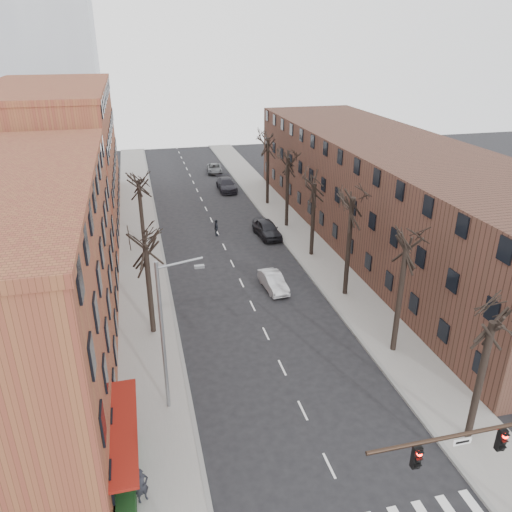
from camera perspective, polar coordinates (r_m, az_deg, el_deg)
sidewalk_left at (r=51.22m, az=-13.11°, el=1.54°), size 4.00×90.00×0.15m
sidewalk_right at (r=53.57m, az=4.21°, el=3.14°), size 4.00×90.00×0.15m
building_left_far at (r=58.42m, az=-22.00°, el=10.34°), size 12.00×28.00×14.00m
building_right at (r=50.71m, az=14.84°, el=7.06°), size 12.00×50.00×10.00m
awning_left at (r=26.69m, az=-14.24°, el=-22.68°), size 1.20×7.00×0.15m
hedge at (r=25.53m, az=-14.61°, el=-23.31°), size 0.80×6.00×1.00m
tree_right_a at (r=29.56m, az=22.97°, el=-18.61°), size 5.20×5.20×10.00m
tree_right_b at (r=34.68m, az=15.34°, el=-10.42°), size 5.20×5.20×10.80m
tree_right_c at (r=40.73m, az=10.09°, el=-4.37°), size 5.20×5.20×11.60m
tree_right_d at (r=47.37m, az=6.31°, el=0.07°), size 5.20×5.20×10.00m
tree_right_e at (r=54.37m, az=3.49°, el=3.40°), size 5.20×5.20×10.80m
tree_right_f at (r=61.62m, az=1.30°, el=5.95°), size 5.20×5.20×11.60m
tree_left_a at (r=36.03m, az=-11.61°, el=-8.57°), size 5.20×5.20×9.50m
tree_left_b at (r=50.32m, az=-12.61°, el=1.09°), size 5.20×5.20×9.50m
streetlight at (r=26.60m, az=-10.30°, el=-8.43°), size 2.45×0.22×9.03m
silver_sedan at (r=40.69m, az=1.98°, el=-2.94°), size 1.75×4.19×1.35m
parked_car_near at (r=51.28m, az=1.25°, el=3.15°), size 2.43×5.11×1.69m
parked_car_mid at (r=67.14m, az=-3.40°, el=8.14°), size 2.25×5.46×1.58m
parked_car_far at (r=76.32m, az=-4.77°, el=9.94°), size 2.58×4.80×1.28m
pedestrian_a at (r=24.57m, az=-12.93°, el=-24.18°), size 0.76×0.65×1.76m
pedestrian_crossing at (r=51.61m, az=-4.57°, el=3.24°), size 0.47×1.03×1.73m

